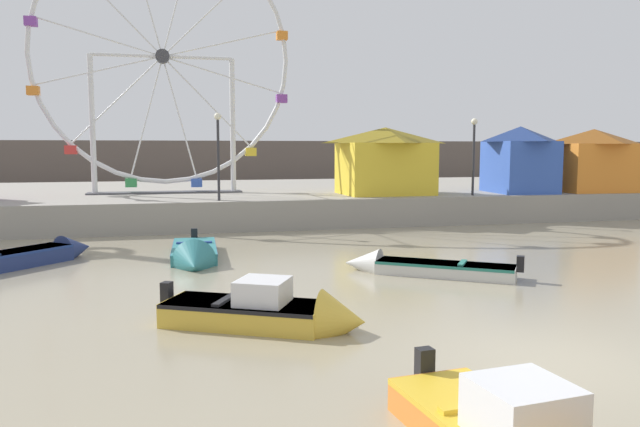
{
  "coord_description": "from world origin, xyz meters",
  "views": [
    {
      "loc": [
        -6.29,
        -9.28,
        3.69
      ],
      "look_at": [
        -1.3,
        11.24,
        1.45
      ],
      "focal_mm": 34.58,
      "sensor_mm": 36.0,
      "label": 1
    }
  ],
  "objects_px": {
    "carnival_booth_orange_canopy": "(593,159)",
    "motorboat_mustard_yellow": "(276,312)",
    "promenade_lamp_near": "(474,145)",
    "ferris_wheel_white_frame": "(163,61)",
    "promenade_lamp_far": "(218,143)",
    "motorboat_navy_blue": "(29,256)",
    "motorboat_pale_grey": "(416,267)",
    "carnival_booth_blue_tent": "(520,158)",
    "motorboat_teal_painted": "(194,256)",
    "carnival_booth_yellow_awning": "(385,160)"
  },
  "relations": [
    {
      "from": "motorboat_pale_grey",
      "to": "carnival_booth_blue_tent",
      "type": "distance_m",
      "value": 16.77
    },
    {
      "from": "motorboat_mustard_yellow",
      "to": "ferris_wheel_white_frame",
      "type": "xyz_separation_m",
      "value": [
        -2.28,
        20.76,
        7.8
      ]
    },
    {
      "from": "motorboat_pale_grey",
      "to": "promenade_lamp_near",
      "type": "distance_m",
      "value": 13.95
    },
    {
      "from": "motorboat_navy_blue",
      "to": "ferris_wheel_white_frame",
      "type": "distance_m",
      "value": 15.01
    },
    {
      "from": "carnival_booth_yellow_awning",
      "to": "promenade_lamp_near",
      "type": "relative_size",
      "value": 1.27
    },
    {
      "from": "motorboat_teal_painted",
      "to": "carnival_booth_yellow_awning",
      "type": "distance_m",
      "value": 13.98
    },
    {
      "from": "ferris_wheel_white_frame",
      "to": "promenade_lamp_far",
      "type": "distance_m",
      "value": 7.19
    },
    {
      "from": "carnival_booth_yellow_awning",
      "to": "motorboat_mustard_yellow",
      "type": "bearing_deg",
      "value": -117.23
    },
    {
      "from": "motorboat_navy_blue",
      "to": "promenade_lamp_far",
      "type": "height_order",
      "value": "promenade_lamp_far"
    },
    {
      "from": "ferris_wheel_white_frame",
      "to": "carnival_booth_blue_tent",
      "type": "distance_m",
      "value": 19.2
    },
    {
      "from": "promenade_lamp_far",
      "to": "motorboat_pale_grey",
      "type": "bearing_deg",
      "value": -66.06
    },
    {
      "from": "ferris_wheel_white_frame",
      "to": "carnival_booth_blue_tent",
      "type": "xyz_separation_m",
      "value": [
        18.12,
        -3.93,
        -4.97
      ]
    },
    {
      "from": "carnival_booth_blue_tent",
      "to": "carnival_booth_yellow_awning",
      "type": "distance_m",
      "value": 7.31
    },
    {
      "from": "motorboat_navy_blue",
      "to": "carnival_booth_orange_canopy",
      "type": "bearing_deg",
      "value": -31.27
    },
    {
      "from": "motorboat_teal_painted",
      "to": "motorboat_navy_blue",
      "type": "height_order",
      "value": "motorboat_teal_painted"
    },
    {
      "from": "motorboat_mustard_yellow",
      "to": "motorboat_navy_blue",
      "type": "relative_size",
      "value": 0.94
    },
    {
      "from": "promenade_lamp_near",
      "to": "promenade_lamp_far",
      "type": "xyz_separation_m",
      "value": [
        -12.47,
        -0.13,
        0.05
      ]
    },
    {
      "from": "carnival_booth_orange_canopy",
      "to": "motorboat_mustard_yellow",
      "type": "bearing_deg",
      "value": -137.29
    },
    {
      "from": "motorboat_teal_painted",
      "to": "carnival_booth_blue_tent",
      "type": "bearing_deg",
      "value": 119.61
    },
    {
      "from": "motorboat_teal_painted",
      "to": "ferris_wheel_white_frame",
      "type": "distance_m",
      "value": 15.09
    },
    {
      "from": "motorboat_teal_painted",
      "to": "motorboat_navy_blue",
      "type": "relative_size",
      "value": 1.11
    },
    {
      "from": "motorboat_pale_grey",
      "to": "motorboat_navy_blue",
      "type": "bearing_deg",
      "value": 14.28
    },
    {
      "from": "motorboat_teal_painted",
      "to": "carnival_booth_blue_tent",
      "type": "xyz_separation_m",
      "value": [
        17.19,
        8.88,
        2.96
      ]
    },
    {
      "from": "carnival_booth_yellow_awning",
      "to": "promenade_lamp_far",
      "type": "xyz_separation_m",
      "value": [
        -8.51,
        -1.95,
        0.79
      ]
    },
    {
      "from": "carnival_booth_blue_tent",
      "to": "promenade_lamp_far",
      "type": "bearing_deg",
      "value": -170.53
    },
    {
      "from": "motorboat_teal_painted",
      "to": "motorboat_pale_grey",
      "type": "bearing_deg",
      "value": 63.09
    },
    {
      "from": "motorboat_pale_grey",
      "to": "ferris_wheel_white_frame",
      "type": "xyz_separation_m",
      "value": [
        -7.21,
        16.32,
        7.91
      ]
    },
    {
      "from": "ferris_wheel_white_frame",
      "to": "motorboat_navy_blue",
      "type": "bearing_deg",
      "value": -109.18
    },
    {
      "from": "motorboat_teal_painted",
      "to": "carnival_booth_orange_canopy",
      "type": "height_order",
      "value": "carnival_booth_orange_canopy"
    },
    {
      "from": "carnival_booth_orange_canopy",
      "to": "ferris_wheel_white_frame",
      "type": "bearing_deg",
      "value": 172.59
    },
    {
      "from": "ferris_wheel_white_frame",
      "to": "motorboat_pale_grey",
      "type": "bearing_deg",
      "value": -66.17
    },
    {
      "from": "carnival_booth_yellow_awning",
      "to": "carnival_booth_orange_canopy",
      "type": "relative_size",
      "value": 1.09
    },
    {
      "from": "motorboat_mustard_yellow",
      "to": "promenade_lamp_near",
      "type": "relative_size",
      "value": 1.14
    },
    {
      "from": "carnival_booth_orange_canopy",
      "to": "carnival_booth_yellow_awning",
      "type": "bearing_deg",
      "value": 179.19
    },
    {
      "from": "motorboat_teal_painted",
      "to": "carnival_booth_orange_canopy",
      "type": "distance_m",
      "value": 23.29
    },
    {
      "from": "carnival_booth_orange_canopy",
      "to": "promenade_lamp_near",
      "type": "relative_size",
      "value": 1.16
    },
    {
      "from": "motorboat_mustard_yellow",
      "to": "carnival_booth_orange_canopy",
      "type": "bearing_deg",
      "value": 67.2
    },
    {
      "from": "motorboat_pale_grey",
      "to": "promenade_lamp_far",
      "type": "height_order",
      "value": "promenade_lamp_far"
    },
    {
      "from": "promenade_lamp_near",
      "to": "carnival_booth_orange_canopy",
      "type": "bearing_deg",
      "value": 7.54
    },
    {
      "from": "ferris_wheel_white_frame",
      "to": "carnival_booth_orange_canopy",
      "type": "bearing_deg",
      "value": -10.61
    },
    {
      "from": "motorboat_pale_grey",
      "to": "promenade_lamp_far",
      "type": "relative_size",
      "value": 1.21
    },
    {
      "from": "motorboat_teal_painted",
      "to": "promenade_lamp_far",
      "type": "distance_m",
      "value": 8.46
    },
    {
      "from": "motorboat_mustard_yellow",
      "to": "motorboat_navy_blue",
      "type": "height_order",
      "value": "motorboat_mustard_yellow"
    },
    {
      "from": "motorboat_pale_grey",
      "to": "carnival_booth_blue_tent",
      "type": "relative_size",
      "value": 1.13
    },
    {
      "from": "promenade_lamp_far",
      "to": "motorboat_teal_painted",
      "type": "bearing_deg",
      "value": -100.58
    },
    {
      "from": "motorboat_mustard_yellow",
      "to": "motorboat_pale_grey",
      "type": "distance_m",
      "value": 6.64
    },
    {
      "from": "motorboat_mustard_yellow",
      "to": "promenade_lamp_far",
      "type": "xyz_separation_m",
      "value": [
        0.05,
        15.43,
        3.57
      ]
    },
    {
      "from": "ferris_wheel_white_frame",
      "to": "promenade_lamp_far",
      "type": "bearing_deg",
      "value": -66.4
    },
    {
      "from": "carnival_booth_blue_tent",
      "to": "motorboat_navy_blue",
      "type": "bearing_deg",
      "value": -155.53
    },
    {
      "from": "carnival_booth_blue_tent",
      "to": "motorboat_mustard_yellow",
      "type": "bearing_deg",
      "value": -128.86
    }
  ]
}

